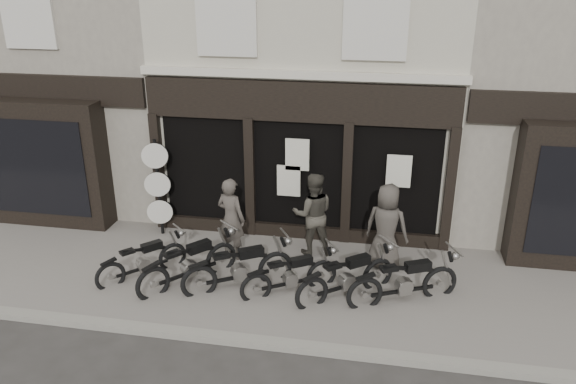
% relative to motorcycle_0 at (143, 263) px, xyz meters
% --- Properties ---
extents(ground_plane, '(90.00, 90.00, 0.00)m').
position_rel_motorcycle_0_xyz_m(ground_plane, '(2.92, -0.51, -0.39)').
color(ground_plane, '#2D2B28').
rests_on(ground_plane, ground).
extents(pavement, '(30.00, 4.20, 0.12)m').
position_rel_motorcycle_0_xyz_m(pavement, '(2.92, 0.39, -0.33)').
color(pavement, slate).
rests_on(pavement, ground_plane).
extents(kerb, '(30.00, 0.25, 0.13)m').
position_rel_motorcycle_0_xyz_m(kerb, '(2.92, -1.76, -0.33)').
color(kerb, gray).
rests_on(kerb, ground_plane).
extents(central_building, '(7.30, 6.22, 8.34)m').
position_rel_motorcycle_0_xyz_m(central_building, '(2.92, 5.44, 3.69)').
color(central_building, '#B3AD99').
rests_on(central_building, ground).
extents(neighbour_left, '(5.60, 6.73, 8.34)m').
position_rel_motorcycle_0_xyz_m(neighbour_left, '(-3.43, 5.38, 3.65)').
color(neighbour_left, gray).
rests_on(neighbour_left, ground).
extents(neighbour_right, '(5.60, 6.73, 8.34)m').
position_rel_motorcycle_0_xyz_m(neighbour_right, '(9.27, 5.38, 3.65)').
color(neighbour_right, gray).
rests_on(neighbour_right, ground).
extents(motorcycle_0, '(1.56, 1.67, 0.98)m').
position_rel_motorcycle_0_xyz_m(motorcycle_0, '(0.00, 0.00, 0.00)').
color(motorcycle_0, black).
rests_on(motorcycle_0, ground).
extents(motorcycle_1, '(1.73, 1.97, 1.13)m').
position_rel_motorcycle_0_xyz_m(motorcycle_1, '(1.06, -0.08, 0.06)').
color(motorcycle_1, black).
rests_on(motorcycle_1, ground).
extents(motorcycle_2, '(2.12, 1.51, 1.14)m').
position_rel_motorcycle_0_xyz_m(motorcycle_2, '(2.12, -0.07, 0.06)').
color(motorcycle_2, black).
rests_on(motorcycle_2, ground).
extents(motorcycle_3, '(1.87, 1.35, 1.00)m').
position_rel_motorcycle_0_xyz_m(motorcycle_3, '(3.19, -0.06, 0.01)').
color(motorcycle_3, black).
rests_on(motorcycle_3, ground).
extents(motorcycle_4, '(1.94, 1.66, 1.10)m').
position_rel_motorcycle_0_xyz_m(motorcycle_4, '(4.32, -0.01, 0.05)').
color(motorcycle_4, black).
rests_on(motorcycle_4, ground).
extents(motorcycle_5, '(2.18, 1.30, 1.13)m').
position_rel_motorcycle_0_xyz_m(motorcycle_5, '(5.44, 0.00, 0.06)').
color(motorcycle_5, black).
rests_on(motorcycle_5, ground).
extents(man_left, '(0.80, 0.65, 1.88)m').
position_rel_motorcycle_0_xyz_m(man_left, '(1.63, 1.13, 0.67)').
color(man_left, '#463F39').
rests_on(man_left, pavement).
extents(man_centre, '(1.07, 0.91, 1.93)m').
position_rel_motorcycle_0_xyz_m(man_centre, '(3.39, 1.66, 0.69)').
color(man_centre, '#3D3931').
rests_on(man_centre, pavement).
extents(man_right, '(1.07, 0.84, 1.92)m').
position_rel_motorcycle_0_xyz_m(man_right, '(5.03, 1.28, 0.69)').
color(man_right, '#3F3A34').
rests_on(man_right, pavement).
extents(advert_sign_post, '(0.60, 0.40, 2.53)m').
position_rel_motorcycle_0_xyz_m(advert_sign_post, '(-0.39, 1.95, 0.84)').
color(advert_sign_post, black).
rests_on(advert_sign_post, ground).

